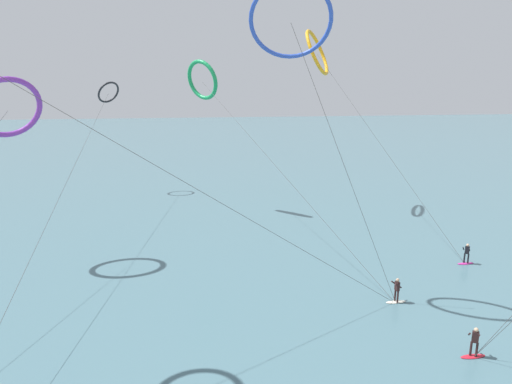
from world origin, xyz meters
TOP-DOWN VIEW (x-y plane):
  - sea_water at (0.00, 106.29)m, footprint 400.00×200.00m
  - surfer_ivory at (9.95, 24.76)m, footprint 1.40×0.62m
  - surfer_crimson at (11.12, 18.41)m, footprint 1.40×0.70m
  - surfer_magenta at (18.54, 29.96)m, footprint 1.40×0.73m
  - kite_charcoal at (-12.73, 60.28)m, footprint 3.45×54.95m
  - kite_amber at (11.25, 48.37)m, footprint 9.71×21.34m
  - kite_emerald at (-1.22, 48.93)m, footprint 13.16×26.33m
  - kite_cobalt at (2.90, 26.39)m, footprint 9.77×3.87m
  - kite_violet at (-16.32, 35.87)m, footprint 5.58×29.96m

SIDE VIEW (x-z plane):
  - sea_water at x=0.00m, z-range 0.00..0.08m
  - surfer_ivory at x=9.95m, z-range -0.03..1.67m
  - surfer_crimson at x=11.12m, z-range -0.03..1.67m
  - surfer_magenta at x=18.54m, z-range -0.03..1.67m
  - kite_violet at x=-16.32m, z-range 5.02..19.78m
  - kite_charcoal at x=-12.73m, z-range 5.83..20.45m
  - kite_emerald at x=-1.22m, z-range 6.22..23.01m
  - kite_amber at x=11.25m, z-range 7.52..27.55m
  - kite_cobalt at x=2.90m, z-range 7.78..27.57m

